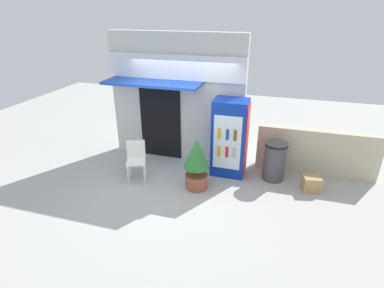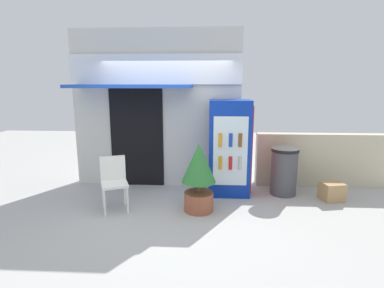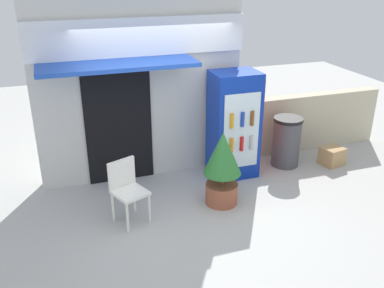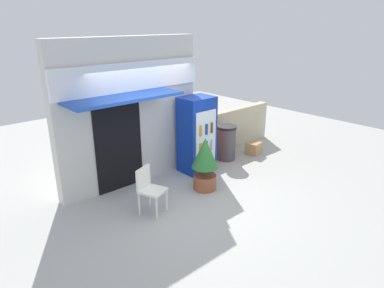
{
  "view_description": "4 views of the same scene",
  "coord_description": "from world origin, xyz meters",
  "px_view_note": "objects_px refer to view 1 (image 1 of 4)",
  "views": [
    {
      "loc": [
        2.18,
        -5.47,
        3.61
      ],
      "look_at": [
        0.44,
        0.42,
        0.82
      ],
      "focal_mm": 28.35,
      "sensor_mm": 36.0,
      "label": 1
    },
    {
      "loc": [
        0.81,
        -4.77,
        2.12
      ],
      "look_at": [
        0.52,
        0.51,
        1.03
      ],
      "focal_mm": 28.52,
      "sensor_mm": 36.0,
      "label": 2
    },
    {
      "loc": [
        -1.54,
        -5.16,
        3.38
      ],
      "look_at": [
        0.29,
        0.27,
        0.91
      ],
      "focal_mm": 39.65,
      "sensor_mm": 36.0,
      "label": 3
    },
    {
      "loc": [
        -3.96,
        -4.74,
        3.39
      ],
      "look_at": [
        0.6,
        0.33,
        0.94
      ],
      "focal_mm": 32.12,
      "sensor_mm": 36.0,
      "label": 4
    }
  ],
  "objects_px": {
    "plastic_chair": "(136,157)",
    "trash_bin": "(274,161)",
    "potted_plant_near_shop": "(196,161)",
    "cardboard_box": "(311,183)",
    "drink_cooler": "(230,138)"
  },
  "relations": [
    {
      "from": "potted_plant_near_shop",
      "to": "trash_bin",
      "type": "distance_m",
      "value": 1.81
    },
    {
      "from": "trash_bin",
      "to": "plastic_chair",
      "type": "bearing_deg",
      "value": -164.43
    },
    {
      "from": "potted_plant_near_shop",
      "to": "cardboard_box",
      "type": "bearing_deg",
      "value": 13.95
    },
    {
      "from": "trash_bin",
      "to": "drink_cooler",
      "type": "bearing_deg",
      "value": -179.16
    },
    {
      "from": "plastic_chair",
      "to": "trash_bin",
      "type": "height_order",
      "value": "trash_bin"
    },
    {
      "from": "plastic_chair",
      "to": "potted_plant_near_shop",
      "type": "distance_m",
      "value": 1.43
    },
    {
      "from": "drink_cooler",
      "to": "cardboard_box",
      "type": "xyz_separation_m",
      "value": [
        1.84,
        -0.25,
        -0.73
      ]
    },
    {
      "from": "potted_plant_near_shop",
      "to": "cardboard_box",
      "type": "height_order",
      "value": "potted_plant_near_shop"
    },
    {
      "from": "potted_plant_near_shop",
      "to": "plastic_chair",
      "type": "bearing_deg",
      "value": 179.29
    },
    {
      "from": "drink_cooler",
      "to": "potted_plant_near_shop",
      "type": "height_order",
      "value": "drink_cooler"
    },
    {
      "from": "plastic_chair",
      "to": "potted_plant_near_shop",
      "type": "height_order",
      "value": "potted_plant_near_shop"
    },
    {
      "from": "plastic_chair",
      "to": "trash_bin",
      "type": "xyz_separation_m",
      "value": [
        3.0,
        0.84,
        -0.07
      ]
    },
    {
      "from": "drink_cooler",
      "to": "cardboard_box",
      "type": "relative_size",
      "value": 4.92
    },
    {
      "from": "plastic_chair",
      "to": "cardboard_box",
      "type": "bearing_deg",
      "value": 8.6
    },
    {
      "from": "plastic_chair",
      "to": "cardboard_box",
      "type": "xyz_separation_m",
      "value": [
        3.81,
        0.58,
        -0.35
      ]
    }
  ]
}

